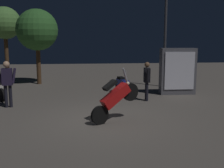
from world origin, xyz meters
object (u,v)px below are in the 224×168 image
kiosk_billboard (178,71)px  person_bystander_far (147,78)px  motorcycle_blue_parked_left (123,84)px  streetlamp_near (165,25)px  person_rider_beside (7,80)px  motorcycle_red_foreground (115,98)px

kiosk_billboard → person_bystander_far: bearing=36.1°
motorcycle_blue_parked_left → streetlamp_near: 4.08m
streetlamp_near → kiosk_billboard: size_ratio=2.40×
motorcycle_blue_parked_left → person_rider_beside: bearing=-78.8°
person_rider_beside → streetlamp_near: (7.03, 3.80, 2.18)m
motorcycle_blue_parked_left → motorcycle_red_foreground: bearing=-24.7°
person_rider_beside → streetlamp_near: bearing=-67.2°
motorcycle_blue_parked_left → person_bystander_far: (0.77, -1.55, 0.50)m
motorcycle_blue_parked_left → kiosk_billboard: size_ratio=0.78×
person_rider_beside → person_bystander_far: bearing=-89.6°
motorcycle_red_foreground → person_bystander_far: (1.61, 2.73, 0.20)m
motorcycle_blue_parked_left → person_rider_beside: (-4.56, -2.10, 0.59)m
person_rider_beside → kiosk_billboard: 7.27m
streetlamp_near → motorcycle_blue_parked_left: bearing=-145.5°
streetlamp_near → person_rider_beside: bearing=-151.6°
person_bystander_far → streetlamp_near: bearing=68.7°
motorcycle_red_foreground → person_bystander_far: bearing=33.1°
person_bystander_far → motorcycle_blue_parked_left: bearing=122.9°
motorcycle_red_foreground → person_bystander_far: motorcycle_red_foreground is taller
motorcycle_red_foreground → streetlamp_near: streetlamp_near is taller
motorcycle_blue_parked_left → kiosk_billboard: 2.58m
person_bystander_far → kiosk_billboard: 2.10m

